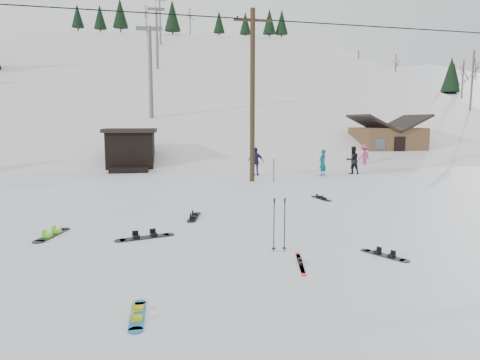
{
  "coord_description": "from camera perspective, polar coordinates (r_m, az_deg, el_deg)",
  "views": [
    {
      "loc": [
        -2.2,
        -8.58,
        3.25
      ],
      "look_at": [
        -0.14,
        4.6,
        1.4
      ],
      "focal_mm": 32.0,
      "sensor_mm": 36.0,
      "label": 1
    }
  ],
  "objects": [
    {
      "name": "lift_tower_far",
      "position": [
        80.55,
        -10.64,
        20.39
      ],
      "size": [
        2.2,
        0.36,
        8.0
      ],
      "color": "#595B60",
      "rests_on": "ski_slope"
    },
    {
      "name": "skier_teal",
      "position": [
        26.05,
        10.95,
        2.31
      ],
      "size": [
        0.68,
        0.65,
        1.56
      ],
      "primitive_type": "imported",
      "rotation": [
        0.0,
        0.0,
        3.82
      ],
      "color": "#0A5E6C",
      "rests_on": "ground"
    },
    {
      "name": "trail_sign",
      "position": [
        22.87,
        4.54,
        2.91
      ],
      "size": [
        0.5,
        0.09,
        1.85
      ],
      "color": "#595B60",
      "rests_on": "ground"
    },
    {
      "name": "board_scatter_b",
      "position": [
        14.6,
        -6.14,
        -4.9
      ],
      "size": [
        0.54,
        1.53,
        0.11
      ],
      "rotation": [
        0.0,
        0.0,
        1.37
      ],
      "color": "black",
      "rests_on": "ground"
    },
    {
      "name": "cabin",
      "position": [
        36.88,
        18.98,
        4.72
      ],
      "size": [
        5.39,
        4.4,
        3.77
      ],
      "color": "brown",
      "rests_on": "ground"
    },
    {
      "name": "ski_poles",
      "position": [
        10.79,
        5.26,
        -5.87
      ],
      "size": [
        0.37,
        0.1,
        1.35
      ],
      "color": "black",
      "rests_on": "ground"
    },
    {
      "name": "ski_slope",
      "position": [
        65.42,
        -6.76,
        -5.64
      ],
      "size": [
        60.0,
        85.24,
        65.97
      ],
      "primitive_type": "cube",
      "rotation": [
        0.31,
        0.0,
        0.0
      ],
      "color": "silver",
      "rests_on": "ground"
    },
    {
      "name": "skier_dark",
      "position": [
        27.22,
        14.79,
        2.57
      ],
      "size": [
        0.86,
        0.69,
        1.7
      ],
      "primitive_type": "imported",
      "rotation": [
        0.0,
        0.0,
        3.2
      ],
      "color": "black",
      "rests_on": "ground"
    },
    {
      "name": "skier_navy",
      "position": [
        25.65,
        2.12,
        2.5
      ],
      "size": [
        1.06,
        0.8,
        1.68
      ],
      "primitive_type": "imported",
      "rotation": [
        0.0,
        0.0,
        2.69
      ],
      "color": "#191A40",
      "rests_on": "ground"
    },
    {
      "name": "utility_pole",
      "position": [
        23.01,
        1.67,
        11.46
      ],
      "size": [
        2.0,
        0.26,
        9.0
      ],
      "color": "#3A2819",
      "rests_on": "ground"
    },
    {
      "name": "treeline_crest",
      "position": [
        94.66,
        -7.6,
        5.86
      ],
      "size": [
        50.0,
        6.0,
        10.0
      ],
      "primitive_type": null,
      "color": "black",
      "rests_on": "ski_slope"
    },
    {
      "name": "lift_hut",
      "position": [
        29.71,
        -14.32,
        4.01
      ],
      "size": [
        3.4,
        4.1,
        2.75
      ],
      "color": "black",
      "rests_on": "ground"
    },
    {
      "name": "ridge_right",
      "position": [
        72.46,
        25.1,
        -4.2
      ],
      "size": [
        45.66,
        93.98,
        54.59
      ],
      "primitive_type": "cube",
      "rotation": [
        0.21,
        -0.05,
        -0.12
      ],
      "color": "silver",
      "rests_on": "ground"
    },
    {
      "name": "hero_snowboard",
      "position": [
        7.71,
        -13.5,
        -17.08
      ],
      "size": [
        0.26,
        1.28,
        0.09
      ],
      "rotation": [
        0.0,
        0.0,
        1.59
      ],
      "color": "#1B70B3",
      "rests_on": "ground"
    },
    {
      "name": "ground",
      "position": [
        9.43,
        5.27,
        -12.29
      ],
      "size": [
        200.0,
        200.0,
        0.0
      ],
      "primitive_type": "plane",
      "color": "silver",
      "rests_on": "ground"
    },
    {
      "name": "board_scatter_d",
      "position": [
        11.09,
        18.7,
        -9.44
      ],
      "size": [
        0.78,
        1.15,
        0.09
      ],
      "rotation": [
        0.0,
        0.0,
        -1.03
      ],
      "color": "black",
      "rests_on": "ground"
    },
    {
      "name": "lift_tower_near",
      "position": [
        38.9,
        -11.87,
        14.53
      ],
      "size": [
        2.2,
        0.36,
        8.0
      ],
      "color": "#595B60",
      "rests_on": "ski_slope"
    },
    {
      "name": "board_scatter_a",
      "position": [
        12.34,
        -12.56,
        -7.42
      ],
      "size": [
        1.62,
        0.74,
        0.12
      ],
      "rotation": [
        0.0,
        0.0,
        0.31
      ],
      "color": "black",
      "rests_on": "ground"
    },
    {
      "name": "board_scatter_f",
      "position": [
        18.27,
        10.76,
        -2.41
      ],
      "size": [
        0.52,
        1.35,
        0.1
      ],
      "rotation": [
        0.0,
        0.0,
        1.8
      ],
      "color": "black",
      "rests_on": "ground"
    },
    {
      "name": "treeline_right",
      "position": [
        63.47,
        28.2,
        4.03
      ],
      "size": [
        20.0,
        60.0,
        10.0
      ],
      "primitive_type": null,
      "color": "black",
      "rests_on": "ground"
    },
    {
      "name": "skier_pink",
      "position": [
        31.48,
        16.19,
        3.11
      ],
      "size": [
        1.19,
        0.98,
        1.6
      ],
      "primitive_type": "imported",
      "rotation": [
        0.0,
        0.0,
        3.59
      ],
      "color": "#B8416E",
      "rests_on": "ground"
    },
    {
      "name": "board_scatter_c",
      "position": [
        13.42,
        -23.76,
        -6.67
      ],
      "size": [
        0.68,
        1.64,
        0.12
      ],
      "rotation": [
        0.0,
        0.0,
        1.3
      ],
      "color": "black",
      "rests_on": "ground"
    },
    {
      "name": "hero_skis",
      "position": [
        10.06,
        8.06,
        -10.88
      ],
      "size": [
        0.41,
        1.6,
        0.08
      ],
      "rotation": [
        0.0,
        0.0,
        -0.2
      ],
      "color": "red",
      "rests_on": "ground"
    },
    {
      "name": "lift_tower_mid",
      "position": [
        59.65,
        -11.05,
        18.48
      ],
      "size": [
        2.2,
        0.36,
        8.0
      ],
      "color": "#595B60",
      "rests_on": "ski_slope"
    }
  ]
}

